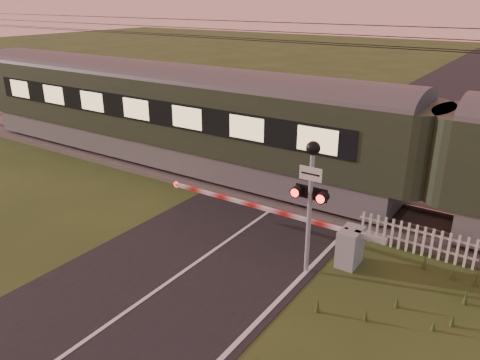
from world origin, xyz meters
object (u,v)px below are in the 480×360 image
Objects in this scene: train at (436,159)px; crossing_signal at (311,185)px; boom_gate at (337,241)px; picket_fence at (416,239)px.

train is 11.98× the size of crossing_signal.
train is 4.21m from boom_gate.
train reaches higher than picket_fence.
picket_fence is (1.74, 1.59, -0.14)m from boom_gate.
train is 5.99× the size of boom_gate.
picket_fence is (0.12, -1.89, -1.85)m from train.
crossing_signal is at bearing -130.40° from picket_fence.
train is 13.06× the size of picket_fence.
picket_fence is at bearing 49.60° from crossing_signal.
boom_gate is at bearing -114.87° from train.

